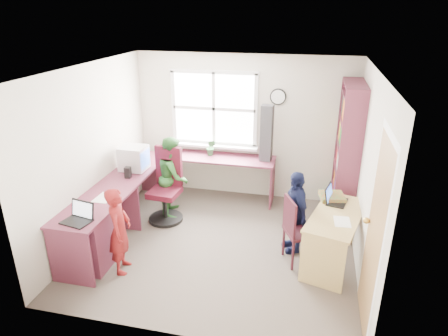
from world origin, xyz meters
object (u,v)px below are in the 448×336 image
(bookshelf, at_px, (346,157))
(wooden_chair, at_px, (297,228))
(laptop_left, at_px, (79,217))
(person_red, at_px, (120,231))
(l_desk, at_px, (121,215))
(cd_tower, at_px, (267,133))
(person_navy, at_px, (295,212))
(crt_monitor, at_px, (134,158))
(right_desk, at_px, (336,227))
(person_green, at_px, (173,176))
(potted_plant, at_px, (211,148))
(laptop_right, at_px, (334,198))
(swivel_chair, at_px, (167,189))

(bookshelf, bearing_deg, wooden_chair, -114.48)
(laptop_left, height_order, person_red, person_red)
(l_desk, height_order, cd_tower, cd_tower)
(person_red, bearing_deg, bookshelf, -65.86)
(wooden_chair, distance_m, person_navy, 0.30)
(person_navy, bearing_deg, cd_tower, -178.82)
(person_red, bearing_deg, crt_monitor, 4.57)
(right_desk, bearing_deg, person_green, 176.55)
(person_green, bearing_deg, cd_tower, -74.80)
(right_desk, distance_m, person_green, 2.58)
(right_desk, xyz_separation_m, potted_plant, (-2.01, 1.52, 0.39))
(cd_tower, distance_m, person_green, 1.62)
(laptop_right, bearing_deg, l_desk, 115.20)
(swivel_chair, distance_m, potted_plant, 1.10)
(bookshelf, xyz_separation_m, crt_monitor, (-3.13, -0.60, -0.06))
(wooden_chair, xyz_separation_m, person_navy, (-0.04, 0.29, 0.08))
(l_desk, relative_size, laptop_left, 7.99)
(laptop_right, height_order, potted_plant, potted_plant)
(right_desk, xyz_separation_m, crt_monitor, (-2.99, 0.64, 0.44))
(right_desk, distance_m, laptop_right, 0.41)
(person_green, bearing_deg, crt_monitor, 96.41)
(potted_plant, bearing_deg, l_desk, -114.67)
(swivel_chair, height_order, person_green, person_green)
(swivel_chair, bearing_deg, wooden_chair, -15.43)
(person_red, bearing_deg, laptop_right, -78.96)
(wooden_chair, height_order, person_navy, person_navy)
(person_navy, bearing_deg, laptop_right, 85.86)
(bookshelf, bearing_deg, potted_plant, 172.56)
(person_navy, bearing_deg, bookshelf, 126.12)
(wooden_chair, distance_m, laptop_left, 2.64)
(bookshelf, relative_size, laptop_right, 5.71)
(bookshelf, xyz_separation_m, person_green, (-2.58, -0.42, -0.37))
(l_desk, bearing_deg, person_red, -64.54)
(l_desk, bearing_deg, person_navy, 10.02)
(l_desk, bearing_deg, right_desk, 4.61)
(right_desk, bearing_deg, bookshelf, 98.70)
(crt_monitor, relative_size, laptop_left, 1.07)
(swivel_chair, bearing_deg, person_green, 84.23)
(person_red, relative_size, person_navy, 0.98)
(l_desk, xyz_separation_m, person_green, (0.38, 1.05, 0.17))
(person_green, distance_m, person_navy, 2.03)
(cd_tower, height_order, person_green, cd_tower)
(swivel_chair, distance_m, laptop_left, 1.66)
(wooden_chair, bearing_deg, person_red, 172.52)
(wooden_chair, relative_size, person_navy, 0.80)
(l_desk, xyz_separation_m, cd_tower, (1.73, 1.73, 0.75))
(person_navy, bearing_deg, swivel_chair, -124.62)
(l_desk, relative_size, person_red, 2.64)
(potted_plant, bearing_deg, person_red, -103.58)
(right_desk, bearing_deg, crt_monitor, -176.96)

